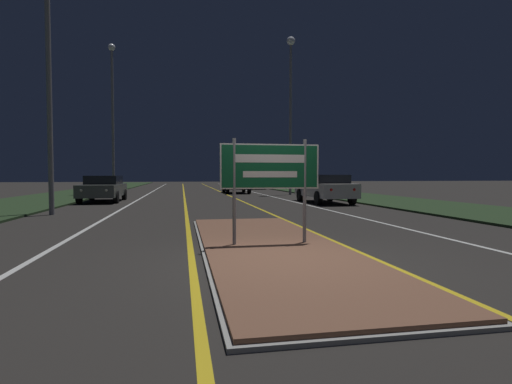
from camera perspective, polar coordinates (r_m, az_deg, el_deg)
The scene contains 19 objects.
ground_plane at distance 6.67m, azimuth 4.50°, elevation -10.03°, with size 160.00×160.00×0.00m, color #282623.
median_island at distance 7.92m, azimuth 2.01°, elevation -7.74°, with size 2.70×8.98×0.10m.
verge_left at distance 27.46m, azimuth -27.05°, elevation -0.74°, with size 5.00×100.00×0.08m.
verge_right at distance 28.61m, azimuth 12.50°, elevation -0.41°, with size 5.00×100.00×0.08m.
centre_line_yellow_left at distance 31.32m, azimuth -10.25°, elevation -0.22°, with size 0.12×70.00×0.01m.
centre_line_yellow_right at distance 31.49m, azimuth -4.64°, elevation -0.17°, with size 0.12×70.00×0.01m.
lane_line_white_left at distance 31.42m, azimuth -15.11°, elevation -0.25°, with size 0.12×70.00×0.01m.
lane_line_white_right at distance 31.87m, azimuth 0.12°, elevation -0.13°, with size 0.12×70.00×0.01m.
edge_line_white_left at distance 31.80m, azimuth -20.50°, elevation -0.29°, with size 0.10×70.00×0.01m.
edge_line_white_right at distance 32.56m, azimuth 5.32°, elevation -0.09°, with size 0.10×70.00×0.01m.
highway_sign at distance 7.79m, azimuth 2.03°, elevation 3.03°, with size 1.96×0.07×2.04m.
streetlight_left_near at distance 17.08m, azimuth -27.64°, elevation 21.24°, with size 0.61×0.61×10.34m.
streetlight_left_far at distance 31.26m, azimuth -19.82°, elevation 11.98°, with size 0.50×0.50×10.85m.
streetlight_right_near at distance 29.91m, azimuth 4.97°, elevation 14.44°, with size 0.61×0.61×11.40m.
car_receding_0 at distance 20.85m, azimuth 9.83°, elevation 0.60°, with size 1.95×4.82×1.45m.
car_receding_1 at distance 31.65m, azimuth -2.86°, elevation 1.22°, with size 1.88×4.46×1.41m.
car_receding_2 at distance 41.28m, azimuth -0.22°, elevation 1.51°, with size 1.86×4.77×1.43m.
car_approaching_0 at distance 23.04m, azimuth -20.96°, elevation 0.55°, with size 1.99×4.75×1.40m.
warning_sign at distance 31.33m, azimuth 8.43°, elevation 2.71°, with size 0.60×0.06×2.53m.
Camera 1 is at (-1.70, -6.29, 1.44)m, focal length 28.00 mm.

